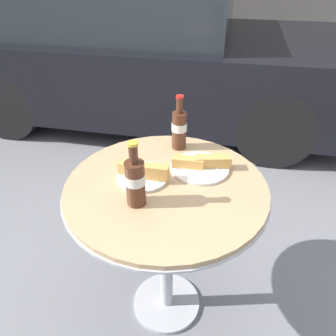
% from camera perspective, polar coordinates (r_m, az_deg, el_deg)
% --- Properties ---
extents(ground_plane, '(30.00, 30.00, 0.00)m').
position_cam_1_polar(ground_plane, '(1.85, -0.26, -22.45)').
color(ground_plane, slate).
extents(bistro_table, '(0.80, 0.80, 0.78)m').
position_cam_1_polar(bistro_table, '(1.36, -0.34, -7.28)').
color(bistro_table, '#B7B7BC').
rests_on(bistro_table, ground_plane).
extents(cola_bottle_left, '(0.07, 0.07, 0.25)m').
position_cam_1_polar(cola_bottle_left, '(1.46, 2.14, 6.94)').
color(cola_bottle_left, '#4C2819').
rests_on(cola_bottle_left, bistro_table).
extents(cola_bottle_right, '(0.07, 0.07, 0.25)m').
position_cam_1_polar(cola_bottle_right, '(1.13, -5.73, -2.19)').
color(cola_bottle_right, '#4C2819').
rests_on(cola_bottle_right, bistro_table).
extents(lunch_plate_near, '(0.25, 0.24, 0.06)m').
position_cam_1_polar(lunch_plate_near, '(1.36, 5.73, 0.51)').
color(lunch_plate_near, silver).
rests_on(lunch_plate_near, bistro_table).
extents(lunch_plate_far, '(0.21, 0.21, 0.07)m').
position_cam_1_polar(lunch_plate_far, '(1.30, -4.33, -1.01)').
color(lunch_plate_far, silver).
rests_on(lunch_plate_far, bistro_table).
extents(parked_car, '(3.91, 1.77, 1.25)m').
position_cam_1_polar(parked_car, '(3.52, -3.37, 18.65)').
color(parked_car, black).
rests_on(parked_car, ground_plane).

